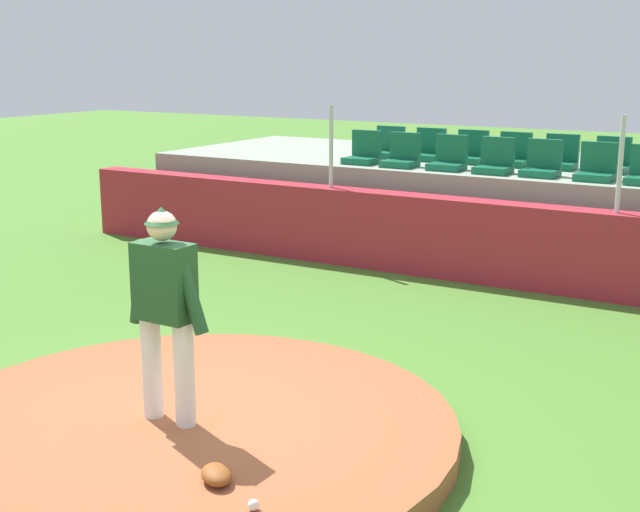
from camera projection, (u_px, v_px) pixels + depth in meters
The scene contains 21 objects.
ground_plane at pixel (186, 442), 6.92m from camera, with size 60.00×60.00×0.00m, color #477A2A.
pitchers_mound at pixel (186, 430), 6.89m from camera, with size 4.29×4.29×0.19m, color #9B5432.
pitcher at pixel (165, 299), 6.63m from camera, with size 0.76×0.27×1.69m.
baseball at pixel (253, 505), 5.49m from camera, with size 0.07×0.07×0.07m, color white.
fielding_glove at pixel (216, 475), 5.85m from camera, with size 0.30×0.20×0.11m, color brown.
brick_barrier at pixel (466, 240), 11.76m from camera, with size 12.97×0.40×1.09m, color #A72530.
fence_post_left at pixel (331, 146), 12.55m from camera, with size 0.06×0.06×1.19m, color silver.
fence_post_right at pixel (620, 164), 10.55m from camera, with size 0.06×0.06×1.19m, color silver.
bleacher_platform at pixel (521, 206), 13.65m from camera, with size 11.60×3.68×1.34m, color gray.
stadium_chair_0 at pixel (364, 153), 13.42m from camera, with size 0.48×0.44×0.50m.
stadium_chair_1 at pixel (402, 156), 13.05m from camera, with size 0.48×0.44×0.50m.
stadium_chair_2 at pixel (449, 159), 12.71m from camera, with size 0.48×0.44×0.50m.
stadium_chair_3 at pixel (495, 162), 12.34m from camera, with size 0.48×0.44×0.50m.
stadium_chair_4 at pixel (542, 165), 12.04m from camera, with size 0.48×0.44×0.50m.
stadium_chair_5 at pixel (597, 169), 11.65m from camera, with size 0.48×0.44×0.50m.
stadium_chair_7 at pixel (388, 148), 14.19m from camera, with size 0.48×0.44×0.50m.
stadium_chair_8 at pixel (429, 150), 13.83m from camera, with size 0.48×0.44×0.50m.
stadium_chair_9 at pixel (471, 153), 13.48m from camera, with size 0.48×0.44×0.50m.
stadium_chair_10 at pixel (513, 156), 13.13m from camera, with size 0.48×0.44×0.50m.
stadium_chair_11 at pixel (560, 158), 12.80m from camera, with size 0.48×0.44×0.50m.
stadium_chair_12 at pixel (611, 161), 12.43m from camera, with size 0.48×0.44×0.50m.
Camera 1 is at (4.18, -4.97, 3.00)m, focal length 49.20 mm.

